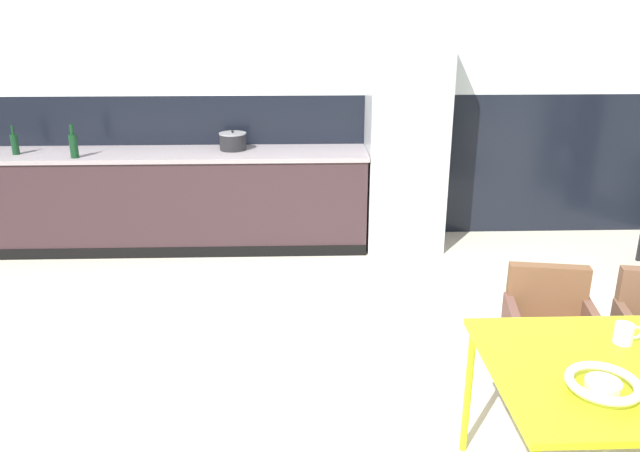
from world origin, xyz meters
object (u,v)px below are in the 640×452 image
(armchair_near_window, at_px, (549,317))
(mug_wide_latte, at_px, (624,333))
(cooking_pot, at_px, (233,141))
(bottle_vinegar_dark, at_px, (74,145))
(refrigerator_column, at_px, (406,139))
(bottle_wine_green, at_px, (15,143))
(fruit_bowl, at_px, (603,384))

(armchair_near_window, distance_m, mug_wide_latte, 0.79)
(armchair_near_window, height_order, mug_wide_latte, mug_wide_latte)
(armchair_near_window, bearing_deg, cooking_pot, -41.38)
(cooking_pot, bearing_deg, bottle_vinegar_dark, -168.44)
(refrigerator_column, xyz_separation_m, cooking_pot, (-1.59, 0.07, -0.03))
(cooking_pot, relative_size, bottle_wine_green, 0.96)
(cooking_pot, relative_size, bottle_vinegar_dark, 0.86)
(fruit_bowl, height_order, mug_wide_latte, mug_wide_latte)
(refrigerator_column, distance_m, bottle_wine_green, 3.52)
(fruit_bowl, xyz_separation_m, bottle_wine_green, (-3.72, 3.52, 0.24))
(refrigerator_column, distance_m, armchair_near_window, 2.57)
(mug_wide_latte, height_order, cooking_pot, cooking_pot)
(cooking_pot, distance_m, bottle_vinegar_dark, 1.38)
(refrigerator_column, height_order, mug_wide_latte, refrigerator_column)
(fruit_bowl, bearing_deg, bottle_wine_green, 136.54)
(cooking_pot, bearing_deg, fruit_bowl, -63.88)
(armchair_near_window, relative_size, fruit_bowl, 2.60)
(mug_wide_latte, bearing_deg, cooking_pot, 122.23)
(fruit_bowl, xyz_separation_m, mug_wide_latte, (0.27, 0.38, 0.01))
(bottle_wine_green, bearing_deg, armchair_near_window, -31.30)
(fruit_bowl, relative_size, mug_wide_latte, 2.26)
(fruit_bowl, xyz_separation_m, cooking_pot, (-1.79, 3.65, 0.22))
(fruit_bowl, bearing_deg, armchair_near_window, 77.26)
(mug_wide_latte, distance_m, cooking_pot, 3.87)
(fruit_bowl, xyz_separation_m, bottle_vinegar_dark, (-3.14, 3.37, 0.26))
(fruit_bowl, distance_m, mug_wide_latte, 0.47)
(armchair_near_window, xyz_separation_m, bottle_wine_green, (-3.97, 2.41, 0.54))
(fruit_bowl, height_order, cooking_pot, cooking_pot)
(mug_wide_latte, relative_size, cooking_pot, 0.51)
(cooking_pot, bearing_deg, refrigerator_column, -2.52)
(mug_wide_latte, bearing_deg, refrigerator_column, 98.41)
(bottle_wine_green, bearing_deg, bottle_vinegar_dark, -14.82)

